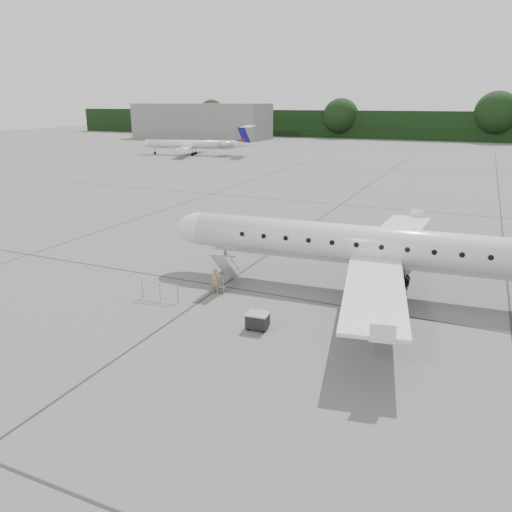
% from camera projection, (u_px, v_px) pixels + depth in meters
% --- Properties ---
extents(ground, '(320.00, 320.00, 0.00)m').
position_uv_depth(ground, '(309.00, 320.00, 25.06)').
color(ground, '#60605D').
rests_on(ground, ground).
extents(treeline, '(260.00, 4.00, 8.00)m').
position_uv_depth(treeline, '(459.00, 126.00, 137.14)').
color(treeline, black).
rests_on(treeline, ground).
extents(terminal_building, '(40.00, 14.00, 10.00)m').
position_uv_depth(terminal_building, '(201.00, 121.00, 146.81)').
color(terminal_building, slate).
rests_on(terminal_building, ground).
extents(main_regional_jet, '(30.76, 23.11, 7.54)m').
position_uv_depth(main_regional_jet, '(388.00, 228.00, 27.68)').
color(main_regional_jet, silver).
rests_on(main_regional_jet, ground).
extents(airstair, '(1.02, 2.58, 2.36)m').
position_uv_depth(airstair, '(225.00, 267.00, 29.27)').
color(airstair, silver).
rests_on(airstair, ground).
extents(passenger, '(0.56, 0.37, 1.52)m').
position_uv_depth(passenger, '(215.00, 282.00, 28.13)').
color(passenger, '#90774F').
rests_on(passenger, ground).
extents(safety_railing, '(2.20, 0.28, 1.00)m').
position_uv_depth(safety_railing, '(160.00, 292.00, 27.38)').
color(safety_railing, '#95989D').
rests_on(safety_railing, ground).
extents(baggage_cart, '(1.07, 0.90, 0.87)m').
position_uv_depth(baggage_cart, '(258.00, 321.00, 23.92)').
color(baggage_cart, black).
rests_on(baggage_cart, ground).
extents(bg_regional_left, '(26.04, 21.42, 5.96)m').
position_uv_depth(bg_regional_left, '(190.00, 140.00, 101.66)').
color(bg_regional_left, silver).
rests_on(bg_regional_left, ground).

